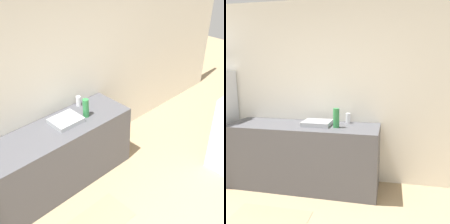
% 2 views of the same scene
% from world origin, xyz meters
% --- Properties ---
extents(wall_back, '(8.00, 0.06, 2.60)m').
position_xyz_m(wall_back, '(0.00, 2.71, 1.30)').
color(wall_back, silver).
rests_on(wall_back, ground_plane).
extents(counter, '(2.09, 0.66, 0.89)m').
position_xyz_m(counter, '(-0.11, 2.35, 0.45)').
color(counter, '#4C4C51').
rests_on(counter, ground_plane).
extents(sink_basin, '(0.38, 0.32, 0.06)m').
position_xyz_m(sink_basin, '(0.09, 2.38, 0.92)').
color(sink_basin, '#9EA3A8').
rests_on(sink_basin, counter).
extents(bottle_tall, '(0.08, 0.08, 0.26)m').
position_xyz_m(bottle_tall, '(0.37, 2.31, 1.02)').
color(bottle_tall, '#2D7F42').
rests_on(bottle_tall, counter).
extents(bottle_short, '(0.07, 0.07, 0.14)m').
position_xyz_m(bottle_short, '(0.48, 2.60, 0.96)').
color(bottle_short, silver).
rests_on(bottle_short, counter).
extents(kitchen_rug, '(0.89, 0.49, 0.01)m').
position_xyz_m(kitchen_rug, '(-0.23, 1.48, 0.00)').
color(kitchen_rug, '#937A5B').
rests_on(kitchen_rug, ground_plane).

